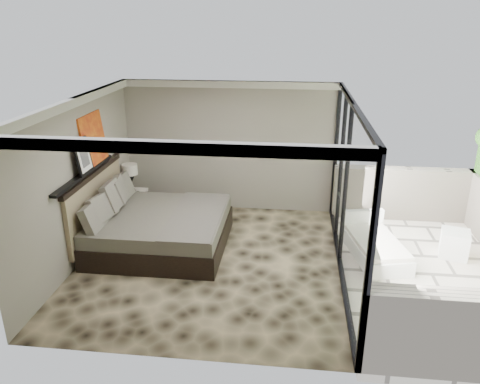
# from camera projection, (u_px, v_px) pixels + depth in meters

# --- Properties ---
(floor) EXTENTS (5.00, 5.00, 0.00)m
(floor) POSITION_uv_depth(u_px,v_px,m) (210.00, 261.00, 8.20)
(floor) COLOR black
(floor) RESTS_ON ground
(ceiling) EXTENTS (4.50, 5.00, 0.02)m
(ceiling) POSITION_uv_depth(u_px,v_px,m) (206.00, 102.00, 7.21)
(ceiling) COLOR silver
(ceiling) RESTS_ON back_wall
(back_wall) EXTENTS (4.50, 0.02, 2.80)m
(back_wall) POSITION_uv_depth(u_px,v_px,m) (229.00, 147.00, 10.02)
(back_wall) COLOR gray
(back_wall) RESTS_ON floor
(left_wall) EXTENTS (0.02, 5.00, 2.80)m
(left_wall) POSITION_uv_depth(u_px,v_px,m) (79.00, 181.00, 7.95)
(left_wall) COLOR gray
(left_wall) RESTS_ON floor
(glass_wall) EXTENTS (0.08, 5.00, 2.80)m
(glass_wall) POSITION_uv_depth(u_px,v_px,m) (347.00, 192.00, 7.46)
(glass_wall) COLOR white
(glass_wall) RESTS_ON floor
(terrace_slab) EXTENTS (3.00, 5.00, 0.12)m
(terrace_slab) POSITION_uv_depth(u_px,v_px,m) (431.00, 277.00, 7.81)
(terrace_slab) COLOR beige
(terrace_slab) RESTS_ON ground
(picture_ledge) EXTENTS (0.12, 2.20, 0.05)m
(picture_ledge) POSITION_uv_depth(u_px,v_px,m) (84.00, 174.00, 8.00)
(picture_ledge) COLOR black
(picture_ledge) RESTS_ON left_wall
(bed) EXTENTS (2.42, 2.34, 1.34)m
(bed) POSITION_uv_depth(u_px,v_px,m) (155.00, 227.00, 8.62)
(bed) COLOR black
(bed) RESTS_ON floor
(nightstand) EXTENTS (0.64, 0.64, 0.50)m
(nightstand) POSITION_uv_depth(u_px,v_px,m) (134.00, 203.00, 10.09)
(nightstand) COLOR black
(nightstand) RESTS_ON floor
(table_lamp) EXTENTS (0.33, 0.33, 0.59)m
(table_lamp) POSITION_uv_depth(u_px,v_px,m) (130.00, 174.00, 9.89)
(table_lamp) COLOR black
(table_lamp) RESTS_ON nightstand
(abstract_canvas) EXTENTS (0.13, 0.90, 0.90)m
(abstract_canvas) POSITION_uv_depth(u_px,v_px,m) (93.00, 139.00, 8.34)
(abstract_canvas) COLOR #A1250D
(abstract_canvas) RESTS_ON picture_ledge
(framed_print) EXTENTS (0.11, 0.50, 0.60)m
(framed_print) POSITION_uv_depth(u_px,v_px,m) (83.00, 156.00, 7.84)
(framed_print) COLOR black
(framed_print) RESTS_ON picture_ledge
(ottoman) EXTENTS (0.58, 0.58, 0.47)m
(ottoman) POSITION_uv_depth(u_px,v_px,m) (454.00, 244.00, 8.31)
(ottoman) COLOR silver
(ottoman) RESTS_ON terrace_slab
(lounger) EXTENTS (1.09, 1.68, 0.61)m
(lounger) POSITION_uv_depth(u_px,v_px,m) (375.00, 246.00, 8.33)
(lounger) COLOR white
(lounger) RESTS_ON terrace_slab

